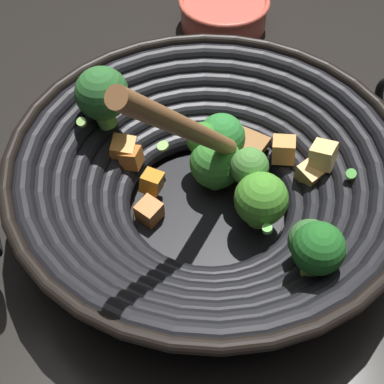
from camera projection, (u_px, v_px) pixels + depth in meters
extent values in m
plane|color=black|center=(208.00, 212.00, 0.66)|extent=(4.00, 4.00, 0.00)
cylinder|color=black|center=(208.00, 210.00, 0.66)|extent=(0.17, 0.17, 0.01)
torus|color=black|center=(209.00, 201.00, 0.65)|extent=(0.22, 0.22, 0.02)
torus|color=black|center=(209.00, 196.00, 0.64)|extent=(0.25, 0.25, 0.02)
torus|color=black|center=(209.00, 190.00, 0.63)|extent=(0.28, 0.28, 0.02)
torus|color=black|center=(209.00, 184.00, 0.62)|extent=(0.32, 0.32, 0.02)
torus|color=black|center=(210.00, 178.00, 0.62)|extent=(0.35, 0.35, 0.02)
torus|color=black|center=(210.00, 172.00, 0.61)|extent=(0.38, 0.38, 0.02)
torus|color=black|center=(210.00, 166.00, 0.60)|extent=(0.41, 0.41, 0.02)
torus|color=black|center=(210.00, 159.00, 0.59)|extent=(0.43, 0.43, 0.01)
cylinder|color=#73AF4E|center=(248.00, 183.00, 0.64)|extent=(0.03, 0.02, 0.02)
sphere|color=#488538|center=(249.00, 167.00, 0.62)|extent=(0.04, 0.04, 0.04)
cylinder|color=#85AD4D|center=(220.00, 156.00, 0.69)|extent=(0.03, 0.03, 0.02)
sphere|color=#2B7C32|center=(221.00, 137.00, 0.66)|extent=(0.05, 0.05, 0.05)
cylinder|color=#73AF5D|center=(202.00, 155.00, 0.67)|extent=(0.02, 0.02, 0.02)
sphere|color=#36822A|center=(203.00, 139.00, 0.65)|extent=(0.04, 0.04, 0.04)
cylinder|color=#73A83B|center=(259.00, 217.00, 0.62)|extent=(0.03, 0.03, 0.01)
sphere|color=#448C29|center=(261.00, 199.00, 0.60)|extent=(0.06, 0.06, 0.06)
cylinder|color=#73BE53|center=(106.00, 118.00, 0.66)|extent=(0.03, 0.03, 0.03)
sphere|color=#29612A|center=(102.00, 93.00, 0.63)|extent=(0.06, 0.06, 0.06)
cylinder|color=#5F9846|center=(306.00, 257.00, 0.56)|extent=(0.01, 0.01, 0.02)
sphere|color=#32632C|center=(310.00, 241.00, 0.54)|extent=(0.04, 0.04, 0.04)
cylinder|color=#80B34E|center=(313.00, 267.00, 0.53)|extent=(0.03, 0.03, 0.02)
sphere|color=#1E5F20|center=(318.00, 248.00, 0.51)|extent=(0.05, 0.05, 0.05)
cylinder|color=#64A549|center=(215.00, 181.00, 0.67)|extent=(0.03, 0.03, 0.01)
sphere|color=#398730|center=(216.00, 163.00, 0.65)|extent=(0.06, 0.06, 0.06)
cube|color=#BC6729|center=(149.00, 211.00, 0.63)|extent=(0.03, 0.03, 0.03)
cube|color=orange|center=(221.00, 171.00, 0.67)|extent=(0.02, 0.02, 0.02)
cube|color=#C46C2A|center=(131.00, 158.00, 0.66)|extent=(0.03, 0.03, 0.03)
cube|color=#D9954D|center=(311.00, 173.00, 0.64)|extent=(0.03, 0.03, 0.03)
cube|color=#E9BC71|center=(323.00, 155.00, 0.63)|extent=(0.04, 0.04, 0.03)
cube|color=#CD8135|center=(123.00, 150.00, 0.66)|extent=(0.04, 0.04, 0.03)
cube|color=#DC924C|center=(284.00, 150.00, 0.66)|extent=(0.04, 0.04, 0.03)
cube|color=#BC771D|center=(152.00, 182.00, 0.64)|extent=(0.03, 0.03, 0.03)
cylinder|color=#99D166|center=(236.00, 167.00, 0.66)|extent=(0.01, 0.01, 0.01)
cylinder|color=#6BC651|center=(267.00, 229.00, 0.58)|extent=(0.01, 0.01, 0.01)
cylinder|color=#99D166|center=(163.00, 146.00, 0.66)|extent=(0.01, 0.01, 0.01)
cylinder|color=#56B247|center=(351.00, 174.00, 0.60)|extent=(0.02, 0.02, 0.01)
cylinder|color=#99D166|center=(82.00, 122.00, 0.62)|extent=(0.02, 0.01, 0.01)
cylinder|color=#99D166|center=(253.00, 215.00, 0.61)|extent=(0.02, 0.02, 0.01)
cube|color=brown|center=(238.00, 151.00, 0.66)|extent=(0.08, 0.09, 0.01)
cylinder|color=brown|center=(186.00, 128.00, 0.51)|extent=(0.12, 0.16, 0.21)
cylinder|color=#D15647|center=(224.00, 14.00, 0.88)|extent=(0.13, 0.13, 0.04)
torus|color=#D35642|center=(224.00, 1.00, 0.87)|extent=(0.14, 0.14, 0.01)
cylinder|color=#99D166|center=(236.00, 20.00, 0.87)|extent=(0.02, 0.02, 0.01)
cylinder|color=#56B247|center=(245.00, 17.00, 0.87)|extent=(0.02, 0.02, 0.00)
cylinder|color=#99D166|center=(228.00, 13.00, 0.88)|extent=(0.02, 0.02, 0.01)
cylinder|color=#99D166|center=(201.00, 11.00, 0.88)|extent=(0.01, 0.01, 0.01)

